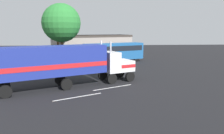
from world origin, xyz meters
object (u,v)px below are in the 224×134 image
at_px(semi_truck, 64,62).
at_px(parked_car, 7,60).
at_px(parked_bus, 114,51).
at_px(tree_left, 57,27).
at_px(tree_center, 61,23).
at_px(person_bystander, 58,73).

distance_m(semi_truck, parked_car, 18.48).
xyz_separation_m(semi_truck, parked_car, (-11.17, 14.63, -1.72)).
xyz_separation_m(parked_bus, parked_car, (-17.71, -2.06, -1.26)).
bearing_deg(tree_left, parked_bus, -32.92).
height_order(semi_truck, parked_bus, semi_truck).
distance_m(semi_truck, parked_bus, 17.93).
bearing_deg(tree_left, parked_car, -126.25).
bearing_deg(parked_car, tree_left, 53.75).
height_order(tree_left, tree_center, tree_center).
distance_m(semi_truck, person_bystander, 3.21).
relative_size(parked_bus, parked_car, 2.44).
xyz_separation_m(tree_left, tree_center, (1.79, -6.35, 0.59)).
distance_m(semi_truck, tree_left, 24.51).
xyz_separation_m(person_bystander, tree_left, (-3.42, 21.22, 5.44)).
distance_m(parked_bus, tree_left, 13.76).
bearing_deg(parked_bus, tree_center, 175.23).
bearing_deg(semi_truck, tree_left, 100.57).
relative_size(semi_truck, tree_center, 1.35).
relative_size(person_bystander, tree_left, 0.18).
distance_m(person_bystander, tree_left, 22.18).
bearing_deg(parked_bus, parked_car, -173.37).
relative_size(person_bystander, parked_car, 0.36).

